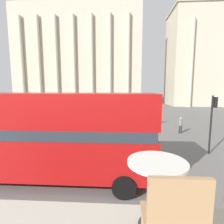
{
  "coord_description": "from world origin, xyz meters",
  "views": [
    {
      "loc": [
        0.41,
        -2.04,
        4.46
      ],
      "look_at": [
        -0.66,
        15.93,
        2.05
      ],
      "focal_mm": 28.0,
      "sensor_mm": 36.0,
      "label": 1
    }
  ],
  "objects_px": {
    "traffic_light_mid": "(115,110)",
    "car_white": "(88,111)",
    "car_navy": "(76,119)",
    "pedestrian_white": "(99,107)",
    "pedestrian_black": "(73,109)",
    "plaza_building_left": "(81,58)",
    "double_decker_bus": "(39,133)",
    "pedestrian_grey": "(181,124)",
    "cafe_dining_table": "(157,180)",
    "cafe_chair_0": "(173,222)",
    "pedestrian_yellow": "(158,117)",
    "traffic_light_near": "(213,116)"
  },
  "relations": [
    {
      "from": "traffic_light_mid",
      "to": "car_white",
      "type": "relative_size",
      "value": 0.82
    },
    {
      "from": "plaza_building_left",
      "to": "car_navy",
      "type": "height_order",
      "value": "plaza_building_left"
    },
    {
      "from": "double_decker_bus",
      "to": "cafe_dining_table",
      "type": "xyz_separation_m",
      "value": [
        4.29,
        -6.15,
        1.19
      ]
    },
    {
      "from": "traffic_light_near",
      "to": "pedestrian_black",
      "type": "xyz_separation_m",
      "value": [
        -14.25,
        16.35,
        -1.58
      ]
    },
    {
      "from": "plaza_building_left",
      "to": "pedestrian_black",
      "type": "height_order",
      "value": "plaza_building_left"
    },
    {
      "from": "cafe_chair_0",
      "to": "pedestrian_white",
      "type": "relative_size",
      "value": 0.54
    },
    {
      "from": "car_white",
      "to": "pedestrian_grey",
      "type": "xyz_separation_m",
      "value": [
        11.67,
        -11.41,
        0.22
      ]
    },
    {
      "from": "plaza_building_left",
      "to": "pedestrian_black",
      "type": "xyz_separation_m",
      "value": [
        3.63,
        -21.86,
        -12.07
      ]
    },
    {
      "from": "cafe_dining_table",
      "to": "pedestrian_yellow",
      "type": "relative_size",
      "value": 0.45
    },
    {
      "from": "plaza_building_left",
      "to": "car_white",
      "type": "xyz_separation_m",
      "value": [
        6.03,
        -21.11,
        -12.41
      ]
    },
    {
      "from": "traffic_light_near",
      "to": "traffic_light_mid",
      "type": "bearing_deg",
      "value": 139.4
    },
    {
      "from": "cafe_dining_table",
      "to": "plaza_building_left",
      "type": "distance_m",
      "value": 50.85
    },
    {
      "from": "cafe_chair_0",
      "to": "double_decker_bus",
      "type": "bearing_deg",
      "value": 126.32
    },
    {
      "from": "traffic_light_mid",
      "to": "pedestrian_grey",
      "type": "bearing_deg",
      "value": -1.18
    },
    {
      "from": "double_decker_bus",
      "to": "cafe_chair_0",
      "type": "xyz_separation_m",
      "value": [
        4.3,
        -6.69,
        1.17
      ]
    },
    {
      "from": "cafe_chair_0",
      "to": "pedestrian_grey",
      "type": "height_order",
      "value": "cafe_chair_0"
    },
    {
      "from": "traffic_light_mid",
      "to": "car_white",
      "type": "distance_m",
      "value": 12.45
    },
    {
      "from": "cafe_dining_table",
      "to": "cafe_chair_0",
      "type": "xyz_separation_m",
      "value": [
        0.01,
        -0.55,
        -0.02
      ]
    },
    {
      "from": "cafe_chair_0",
      "to": "car_white",
      "type": "relative_size",
      "value": 0.22
    },
    {
      "from": "double_decker_bus",
      "to": "pedestrian_grey",
      "type": "xyz_separation_m",
      "value": [
        9.79,
        9.76,
        -1.44
      ]
    },
    {
      "from": "double_decker_bus",
      "to": "cafe_dining_table",
      "type": "height_order",
      "value": "double_decker_bus"
    },
    {
      "from": "car_navy",
      "to": "pedestrian_yellow",
      "type": "distance_m",
      "value": 10.4
    },
    {
      "from": "double_decker_bus",
      "to": "pedestrian_black",
      "type": "bearing_deg",
      "value": 105.16
    },
    {
      "from": "car_navy",
      "to": "pedestrian_white",
      "type": "distance_m",
      "value": 11.99
    },
    {
      "from": "cafe_dining_table",
      "to": "car_white",
      "type": "height_order",
      "value": "cafe_dining_table"
    },
    {
      "from": "traffic_light_mid",
      "to": "pedestrian_yellow",
      "type": "xyz_separation_m",
      "value": [
        5.27,
        4.51,
        -1.35
      ]
    },
    {
      "from": "double_decker_bus",
      "to": "plaza_building_left",
      "type": "height_order",
      "value": "plaza_building_left"
    },
    {
      "from": "traffic_light_mid",
      "to": "car_white",
      "type": "height_order",
      "value": "traffic_light_mid"
    },
    {
      "from": "double_decker_bus",
      "to": "pedestrian_white",
      "type": "distance_m",
      "value": 25.34
    },
    {
      "from": "double_decker_bus",
      "to": "car_white",
      "type": "height_order",
      "value": "double_decker_bus"
    },
    {
      "from": "car_navy",
      "to": "traffic_light_near",
      "type": "bearing_deg",
      "value": 23.31
    },
    {
      "from": "cafe_dining_table",
      "to": "traffic_light_near",
      "type": "bearing_deg",
      "value": 60.94
    },
    {
      "from": "cafe_chair_0",
      "to": "traffic_light_near",
      "type": "xyz_separation_m",
      "value": [
        5.67,
        10.76,
        -0.91
      ]
    },
    {
      "from": "cafe_dining_table",
      "to": "car_white",
      "type": "distance_m",
      "value": 28.15
    },
    {
      "from": "pedestrian_grey",
      "to": "pedestrian_yellow",
      "type": "relative_size",
      "value": 1.0
    },
    {
      "from": "car_white",
      "to": "pedestrian_black",
      "type": "relative_size",
      "value": 2.34
    },
    {
      "from": "car_navy",
      "to": "pedestrian_yellow",
      "type": "bearing_deg",
      "value": 67.02
    },
    {
      "from": "plaza_building_left",
      "to": "car_navy",
      "type": "distance_m",
      "value": 32.01
    },
    {
      "from": "traffic_light_mid",
      "to": "pedestrian_black",
      "type": "relative_size",
      "value": 1.93
    },
    {
      "from": "car_white",
      "to": "traffic_light_near",
      "type": "bearing_deg",
      "value": 2.63
    },
    {
      "from": "traffic_light_near",
      "to": "pedestrian_yellow",
      "type": "relative_size",
      "value": 2.48
    },
    {
      "from": "car_white",
      "to": "double_decker_bus",
      "type": "bearing_deg",
      "value": -27.01
    },
    {
      "from": "plaza_building_left",
      "to": "car_navy",
      "type": "relative_size",
      "value": 7.95
    },
    {
      "from": "double_decker_bus",
      "to": "traffic_light_mid",
      "type": "xyz_separation_m",
      "value": [
        3.17,
        9.89,
        -0.09
      ]
    },
    {
      "from": "traffic_light_near",
      "to": "car_white",
      "type": "xyz_separation_m",
      "value": [
        -11.84,
        17.1,
        -1.92
      ]
    },
    {
      "from": "pedestrian_black",
      "to": "car_navy",
      "type": "bearing_deg",
      "value": 43.89
    },
    {
      "from": "cafe_chair_0",
      "to": "traffic_light_near",
      "type": "height_order",
      "value": "traffic_light_near"
    },
    {
      "from": "car_white",
      "to": "pedestrian_yellow",
      "type": "distance_m",
      "value": 12.34
    },
    {
      "from": "pedestrian_yellow",
      "to": "car_white",
      "type": "bearing_deg",
      "value": 6.37
    },
    {
      "from": "plaza_building_left",
      "to": "pedestrian_grey",
      "type": "relative_size",
      "value": 20.71
    }
  ]
}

